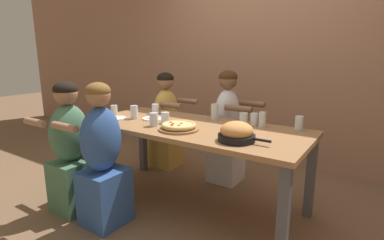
# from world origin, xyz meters

# --- Properties ---
(ground_plane) EXTENTS (18.00, 18.00, 0.00)m
(ground_plane) POSITION_xyz_m (0.00, 0.00, 0.00)
(ground_plane) COLOR brown
(ground_plane) RESTS_ON ground
(restaurant_back_panel) EXTENTS (10.00, 0.06, 3.20)m
(restaurant_back_panel) POSITION_xyz_m (0.00, 1.52, 1.60)
(restaurant_back_panel) COLOR #9E7056
(restaurant_back_panel) RESTS_ON ground
(dining_table) EXTENTS (2.03, 0.88, 0.76)m
(dining_table) POSITION_xyz_m (0.00, 0.00, 0.68)
(dining_table) COLOR #996B42
(dining_table) RESTS_ON ground
(pizza_board_main) EXTENTS (0.34, 0.34, 0.06)m
(pizza_board_main) POSITION_xyz_m (-0.01, -0.19, 0.79)
(pizza_board_main) COLOR #996B42
(pizza_board_main) RESTS_ON dining_table
(skillet_bowl) EXTENTS (0.40, 0.27, 0.15)m
(skillet_bowl) POSITION_xyz_m (0.53, -0.22, 0.82)
(skillet_bowl) COLOR black
(skillet_bowl) RESTS_ON dining_table
(empty_plate_a) EXTENTS (0.20, 0.20, 0.02)m
(empty_plate_a) POSITION_xyz_m (-0.77, -0.18, 0.76)
(empty_plate_a) COLOR white
(empty_plate_a) RESTS_ON dining_table
(empty_plate_b) EXTENTS (0.23, 0.23, 0.02)m
(empty_plate_b) POSITION_xyz_m (-0.45, 0.02, 0.76)
(empty_plate_b) COLOR white
(empty_plate_b) RESTS_ON dining_table
(cocktail_glass_blue) EXTENTS (0.07, 0.07, 0.12)m
(cocktail_glass_blue) POSITION_xyz_m (-0.94, -0.05, 0.80)
(cocktail_glass_blue) COLOR silver
(cocktail_glass_blue) RESTS_ON dining_table
(drinking_glass_a) EXTENTS (0.07, 0.07, 0.15)m
(drinking_glass_a) POSITION_xyz_m (0.04, 0.34, 0.82)
(drinking_glass_a) COLOR silver
(drinking_glass_a) RESTS_ON dining_table
(drinking_glass_b) EXTENTS (0.07, 0.07, 0.11)m
(drinking_glass_b) POSITION_xyz_m (0.45, 0.31, 0.81)
(drinking_glass_b) COLOR silver
(drinking_glass_b) RESTS_ON dining_table
(drinking_glass_c) EXTENTS (0.07, 0.07, 0.11)m
(drinking_glass_c) POSITION_xyz_m (0.36, 0.29, 0.80)
(drinking_glass_c) COLOR silver
(drinking_glass_c) RESTS_ON dining_table
(drinking_glass_d) EXTENTS (0.06, 0.06, 0.13)m
(drinking_glass_d) POSITION_xyz_m (0.54, 0.29, 0.82)
(drinking_glass_d) COLOR silver
(drinking_glass_d) RESTS_ON dining_table
(drinking_glass_e) EXTENTS (0.08, 0.08, 0.10)m
(drinking_glass_e) POSITION_xyz_m (-0.25, -0.06, 0.80)
(drinking_glass_e) COLOR silver
(drinking_glass_e) RESTS_ON dining_table
(drinking_glass_f) EXTENTS (0.08, 0.08, 0.12)m
(drinking_glass_f) POSITION_xyz_m (-0.27, -0.20, 0.82)
(drinking_glass_f) COLOR silver
(drinking_glass_f) RESTS_ON dining_table
(drinking_glass_g) EXTENTS (0.07, 0.07, 0.11)m
(drinking_glass_g) POSITION_xyz_m (-0.60, 0.21, 0.80)
(drinking_glass_g) COLOR silver
(drinking_glass_g) RESTS_ON dining_table
(drinking_glass_h) EXTENTS (0.07, 0.07, 0.12)m
(drinking_glass_h) POSITION_xyz_m (0.83, 0.36, 0.81)
(drinking_glass_h) COLOR silver
(drinking_glass_h) RESTS_ON dining_table
(drinking_glass_i) EXTENTS (0.07, 0.07, 0.13)m
(drinking_glass_i) POSITION_xyz_m (-0.63, -0.08, 0.82)
(drinking_glass_i) COLOR silver
(drinking_glass_i) RESTS_ON dining_table
(diner_near_midleft) EXTENTS (0.51, 0.40, 1.17)m
(diner_near_midleft) POSITION_xyz_m (-0.43, -0.66, 0.54)
(diner_near_midleft) COLOR #2D5193
(diner_near_midleft) RESTS_ON ground
(diner_near_left) EXTENTS (0.51, 0.40, 1.16)m
(diner_near_left) POSITION_xyz_m (-0.84, -0.66, 0.53)
(diner_near_left) COLOR #477556
(diner_near_left) RESTS_ON ground
(diner_far_center) EXTENTS (0.51, 0.40, 1.21)m
(diner_far_center) POSITION_xyz_m (0.02, 0.66, 0.56)
(diner_far_center) COLOR silver
(diner_far_center) RESTS_ON ground
(diner_far_left) EXTENTS (0.51, 0.40, 1.16)m
(diner_far_left) POSITION_xyz_m (-0.82, 0.66, 0.54)
(diner_far_left) COLOR gold
(diner_far_left) RESTS_ON ground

